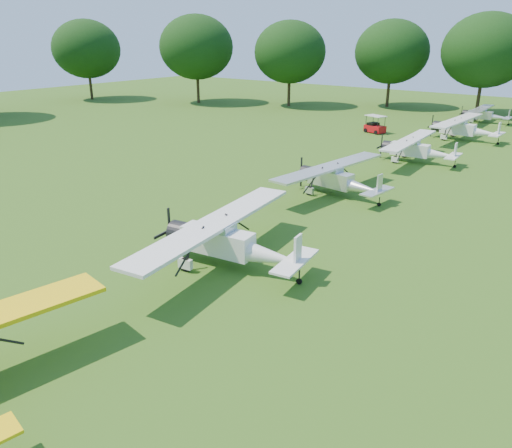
{
  "coord_description": "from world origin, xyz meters",
  "views": [
    {
      "loc": [
        15.61,
        -15.05,
        10.27
      ],
      "look_at": [
        1.57,
        3.28,
        1.4
      ],
      "focal_mm": 35.0,
      "sensor_mm": 36.0,
      "label": 1
    }
  ],
  "objects_px": {
    "aircraft_6": "(463,127)",
    "aircraft_7": "(484,114)",
    "aircraft_5": "(416,148)",
    "golf_cart": "(375,127)",
    "aircraft_3": "(228,240)",
    "aircraft_4": "(337,178)"
  },
  "relations": [
    {
      "from": "aircraft_5",
      "to": "aircraft_7",
      "type": "height_order",
      "value": "aircraft_5"
    },
    {
      "from": "aircraft_3",
      "to": "golf_cart",
      "type": "xyz_separation_m",
      "value": [
        -9.02,
        35.3,
        -0.73
      ]
    },
    {
      "from": "aircraft_7",
      "to": "aircraft_4",
      "type": "bearing_deg",
      "value": -91.13
    },
    {
      "from": "golf_cart",
      "to": "aircraft_7",
      "type": "bearing_deg",
      "value": 79.5
    },
    {
      "from": "aircraft_5",
      "to": "golf_cart",
      "type": "distance_m",
      "value": 13.4
    },
    {
      "from": "aircraft_5",
      "to": "golf_cart",
      "type": "relative_size",
      "value": 4.24
    },
    {
      "from": "aircraft_4",
      "to": "aircraft_5",
      "type": "height_order",
      "value": "aircraft_4"
    },
    {
      "from": "aircraft_4",
      "to": "aircraft_7",
      "type": "bearing_deg",
      "value": 96.53
    },
    {
      "from": "aircraft_3",
      "to": "aircraft_6",
      "type": "bearing_deg",
      "value": 82.0
    },
    {
      "from": "aircraft_3",
      "to": "aircraft_6",
      "type": "height_order",
      "value": "aircraft_3"
    },
    {
      "from": "aircraft_6",
      "to": "aircraft_7",
      "type": "xyz_separation_m",
      "value": [
        -1.13,
        12.44,
        -0.24
      ]
    },
    {
      "from": "aircraft_5",
      "to": "golf_cart",
      "type": "xyz_separation_m",
      "value": [
        -8.5,
        10.35,
        -0.59
      ]
    },
    {
      "from": "golf_cart",
      "to": "aircraft_3",
      "type": "bearing_deg",
      "value": -57.51
    },
    {
      "from": "golf_cart",
      "to": "aircraft_6",
      "type": "bearing_deg",
      "value": 28.93
    },
    {
      "from": "aircraft_6",
      "to": "golf_cart",
      "type": "relative_size",
      "value": 4.53
    },
    {
      "from": "aircraft_3",
      "to": "aircraft_5",
      "type": "bearing_deg",
      "value": 82.93
    },
    {
      "from": "aircraft_4",
      "to": "golf_cart",
      "type": "bearing_deg",
      "value": 115.44
    },
    {
      "from": "aircraft_4",
      "to": "aircraft_6",
      "type": "bearing_deg",
      "value": 93.83
    },
    {
      "from": "aircraft_3",
      "to": "aircraft_6",
      "type": "relative_size",
      "value": 1.05
    },
    {
      "from": "aircraft_6",
      "to": "golf_cart",
      "type": "xyz_separation_m",
      "value": [
        -8.84,
        -1.68,
        -0.67
      ]
    },
    {
      "from": "aircraft_5",
      "to": "aircraft_3",
      "type": "bearing_deg",
      "value": -92.27
    },
    {
      "from": "aircraft_6",
      "to": "aircraft_4",
      "type": "bearing_deg",
      "value": -90.65
    }
  ]
}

